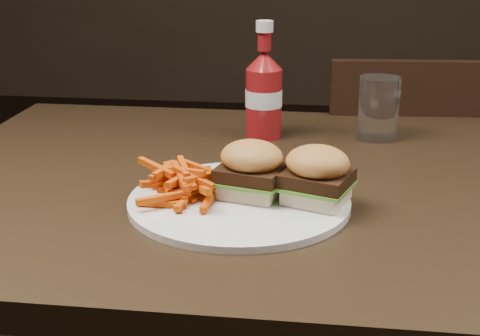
# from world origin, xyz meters

# --- Properties ---
(dining_table) EXTENTS (1.20, 0.80, 0.04)m
(dining_table) POSITION_xyz_m (0.00, 0.00, 0.73)
(dining_table) COLOR black
(dining_table) RESTS_ON ground
(chair_far) EXTENTS (0.43, 0.43, 0.04)m
(chair_far) POSITION_xyz_m (0.21, 0.59, 0.43)
(chair_far) COLOR black
(chair_far) RESTS_ON ground
(plate) EXTENTS (0.30, 0.30, 0.01)m
(plate) POSITION_xyz_m (-0.08, -0.12, 0.76)
(plate) COLOR white
(plate) RESTS_ON dining_table
(sandwich_half_a) EXTENTS (0.09, 0.09, 0.02)m
(sandwich_half_a) POSITION_xyz_m (-0.07, -0.10, 0.77)
(sandwich_half_a) COLOR beige
(sandwich_half_a) RESTS_ON plate
(sandwich_half_b) EXTENTS (0.10, 0.09, 0.02)m
(sandwich_half_b) POSITION_xyz_m (0.02, -0.12, 0.77)
(sandwich_half_b) COLOR beige
(sandwich_half_b) RESTS_ON plate
(fries_pile) EXTENTS (0.14, 0.14, 0.04)m
(fries_pile) POSITION_xyz_m (-0.16, -0.12, 0.78)
(fries_pile) COLOR #CA5603
(fries_pile) RESTS_ON plate
(ketchup_bottle) EXTENTS (0.08, 0.08, 0.13)m
(ketchup_bottle) POSITION_xyz_m (-0.08, 0.21, 0.81)
(ketchup_bottle) COLOR maroon
(ketchup_bottle) RESTS_ON dining_table
(tumbler) EXTENTS (0.09, 0.09, 0.11)m
(tumbler) POSITION_xyz_m (0.12, 0.23, 0.81)
(tumbler) COLOR white
(tumbler) RESTS_ON dining_table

